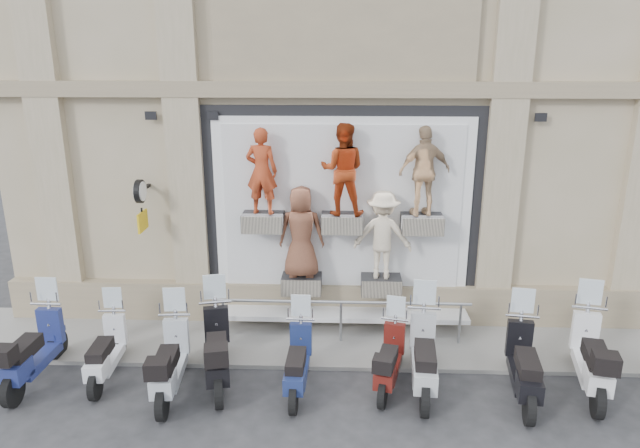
% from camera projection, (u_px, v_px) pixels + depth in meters
% --- Properties ---
extents(ground, '(90.00, 90.00, 0.00)m').
position_uv_depth(ground, '(340.00, 404.00, 9.32)').
color(ground, '#2B2B2D').
rests_on(ground, ground).
extents(sidewalk, '(16.00, 2.20, 0.08)m').
position_uv_depth(sidewalk, '(341.00, 340.00, 11.32)').
color(sidewalk, gray).
rests_on(sidewalk, ground).
extents(building, '(14.00, 8.60, 12.00)m').
position_uv_depth(building, '(344.00, 32.00, 14.29)').
color(building, tan).
rests_on(building, ground).
extents(shop_vitrine, '(5.60, 0.83, 4.30)m').
position_uv_depth(shop_vitrine, '(346.00, 216.00, 11.24)').
color(shop_vitrine, black).
rests_on(shop_vitrine, ground).
extents(guard_rail, '(5.06, 0.10, 0.93)m').
position_uv_depth(guard_rail, '(341.00, 323.00, 11.10)').
color(guard_rail, '#9EA0A5').
rests_on(guard_rail, ground).
extents(clock_sign_bracket, '(0.10, 0.80, 1.02)m').
position_uv_depth(clock_sign_bracket, '(141.00, 199.00, 11.03)').
color(clock_sign_bracket, black).
rests_on(clock_sign_bracket, ground).
extents(scooter_a, '(0.61, 2.06, 1.67)m').
position_uv_depth(scooter_a, '(32.00, 337.00, 9.76)').
color(scooter_a, navy).
rests_on(scooter_a, ground).
extents(scooter_b, '(0.66, 1.84, 1.47)m').
position_uv_depth(scooter_b, '(105.00, 340.00, 9.88)').
color(scooter_b, silver).
rests_on(scooter_b, ground).
extents(scooter_c, '(0.76, 2.05, 1.63)m').
position_uv_depth(scooter_c, '(169.00, 349.00, 9.41)').
color(scooter_c, '#ACB2BA').
rests_on(scooter_c, ground).
extents(scooter_d, '(1.06, 2.21, 1.72)m').
position_uv_depth(scooter_d, '(217.00, 337.00, 9.73)').
color(scooter_d, black).
rests_on(scooter_d, ground).
extents(scooter_e, '(0.59, 1.84, 1.49)m').
position_uv_depth(scooter_e, '(298.00, 350.00, 9.51)').
color(scooter_e, navy).
rests_on(scooter_e, ground).
extents(scooter_f, '(0.91, 1.83, 1.43)m').
position_uv_depth(scooter_f, '(390.00, 349.00, 9.62)').
color(scooter_f, '#51120E').
rests_on(scooter_f, ground).
extents(scooter_g, '(0.80, 2.15, 1.71)m').
position_uv_depth(scooter_g, '(425.00, 343.00, 9.51)').
color(scooter_g, '#A4A7AB').
rests_on(scooter_g, ground).
extents(scooter_h, '(0.89, 2.12, 1.67)m').
position_uv_depth(scooter_h, '(525.00, 352.00, 9.30)').
color(scooter_h, black).
rests_on(scooter_h, ground).
extents(scooter_i, '(1.06, 2.23, 1.74)m').
position_uv_depth(scooter_i, '(593.00, 344.00, 9.47)').
color(scooter_i, silver).
rests_on(scooter_i, ground).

